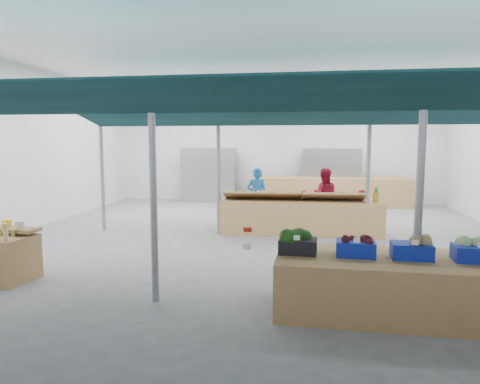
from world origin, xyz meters
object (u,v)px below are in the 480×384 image
(veg_counter, at_px, (427,287))
(fruit_counter, at_px, (301,217))
(vendor_right, at_px, (324,197))
(vendor_left, at_px, (257,196))

(veg_counter, distance_m, fruit_counter, 5.10)
(veg_counter, distance_m, vendor_right, 6.02)
(fruit_counter, bearing_deg, vendor_left, 136.01)
(fruit_counter, distance_m, vendor_right, 1.30)
(veg_counter, relative_size, vendor_left, 2.49)
(vendor_left, relative_size, vendor_right, 1.00)
(fruit_counter, xyz_separation_m, vendor_left, (-1.20, 1.10, 0.36))
(veg_counter, relative_size, vendor_right, 2.49)
(veg_counter, xyz_separation_m, vendor_right, (-1.08, 5.91, 0.40))
(vendor_left, xyz_separation_m, vendor_right, (1.80, 0.00, 0.00))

